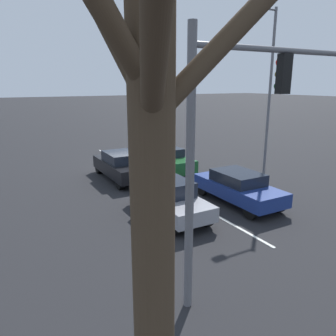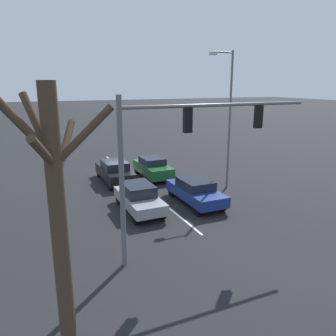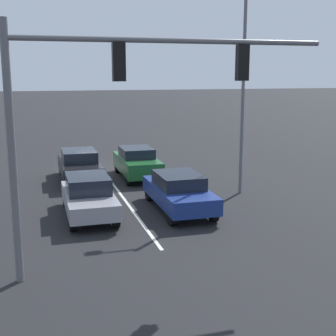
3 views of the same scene
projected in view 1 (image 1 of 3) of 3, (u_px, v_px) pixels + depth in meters
ground_plane at (128, 166)px, 21.64m from camera, size 240.00×240.00×0.00m
lane_stripe_left_divider at (150, 178)px, 18.79m from camera, size 0.12×18.76×0.01m
car_navy_leftlane_front at (238, 187)px, 14.80m from camera, size 1.82×4.55×1.46m
car_gray_midlane_front at (169, 197)px, 13.35m from camera, size 1.73×4.28×1.53m
car_black_midlane_second at (121, 165)px, 18.50m from camera, size 1.82×4.69×1.56m
car_darkgreen_leftlane_second at (166, 160)px, 19.84m from camera, size 1.75×4.26×1.54m
traffic_signal_gantry at (273, 109)px, 8.08m from camera, size 8.44×0.37×6.53m
street_lamp_left_shoulder at (268, 88)px, 16.81m from camera, size 1.71×0.24×8.91m
bare_tree_near at (152, 228)px, 3.16m from camera, size 2.87×2.59×7.02m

